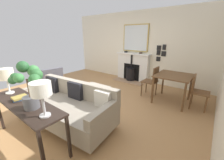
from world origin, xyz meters
name	(u,v)px	position (x,y,z in m)	size (l,w,h in m)	color
ground_plane	(87,101)	(0.00, 0.00, 0.00)	(5.26, 5.87, 0.01)	#A87A4C
wall_left	(135,47)	(-2.63, 0.00, 1.31)	(0.12, 5.87, 2.61)	silver
fireplace	(132,68)	(-2.42, 0.06, 0.48)	(0.65, 1.38, 1.09)	#9E7A5B
mirror_over_mantel	(135,38)	(-2.54, 0.06, 1.64)	(0.04, 1.04, 0.99)	tan
mantel_bowl_near	(126,52)	(-2.45, -0.30, 1.11)	(0.12, 0.12, 0.05)	black
mantel_bowl_far	(141,53)	(-2.45, 0.35, 1.11)	(0.13, 0.13, 0.05)	#47382D
sofa	(67,106)	(0.90, 0.40, 0.35)	(1.09, 2.14, 0.81)	#B2B2B7
ottoman	(94,92)	(-0.18, 0.11, 0.24)	(0.63, 0.76, 0.38)	#B2B2B7
armchair_accent	(51,79)	(0.27, -1.26, 0.47)	(0.75, 0.67, 0.82)	brown
console_table	(26,107)	(1.65, 0.41, 0.66)	(0.44, 1.65, 0.74)	black
table_lamp_near_end	(6,75)	(1.65, -0.21, 1.09)	(0.25, 0.25, 0.46)	white
table_lamp_far_end	(41,90)	(1.65, 1.03, 1.10)	(0.25, 0.25, 0.47)	#B2B2B7
potted_plant	(29,82)	(1.62, 0.66, 1.13)	(0.42, 0.50, 0.66)	#4C4C51
book_stack	(20,98)	(1.64, 0.23, 0.77)	(0.25, 0.20, 0.06)	#38517F
dining_table	(173,79)	(-1.37, 1.86, 0.65)	(0.91, 0.85, 0.76)	brown
dining_chair_near_fireplace	(152,79)	(-1.37, 1.30, 0.53)	(0.41, 0.41, 0.90)	brown
dining_chair_by_back_wall	(197,89)	(-1.37, 2.42, 0.50)	(0.41, 0.41, 0.84)	brown
photo_gallery_row	(161,52)	(-2.56, 1.06, 1.18)	(0.02, 0.33, 0.59)	black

